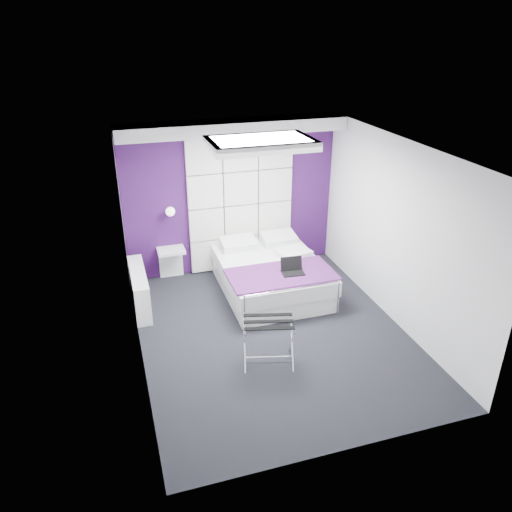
# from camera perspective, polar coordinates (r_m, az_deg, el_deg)

# --- Properties ---
(floor) EXTENTS (4.40, 4.40, 0.00)m
(floor) POSITION_cam_1_polar(r_m,az_deg,el_deg) (7.08, 1.94, -8.85)
(floor) COLOR black
(floor) RESTS_ON ground
(ceiling) EXTENTS (4.40, 4.40, 0.00)m
(ceiling) POSITION_cam_1_polar(r_m,az_deg,el_deg) (6.01, 2.31, 12.09)
(ceiling) COLOR white
(ceiling) RESTS_ON wall_back
(wall_back) EXTENTS (3.60, 0.00, 3.60)m
(wall_back) POSITION_cam_1_polar(r_m,az_deg,el_deg) (8.40, -2.86, 6.75)
(wall_back) COLOR silver
(wall_back) RESTS_ON floor
(wall_left) EXTENTS (0.00, 4.40, 4.40)m
(wall_left) POSITION_cam_1_polar(r_m,az_deg,el_deg) (6.14, -13.98, -1.35)
(wall_left) COLOR silver
(wall_left) RESTS_ON floor
(wall_right) EXTENTS (0.00, 4.40, 4.40)m
(wall_right) POSITION_cam_1_polar(r_m,az_deg,el_deg) (7.20, 15.79, 2.51)
(wall_right) COLOR silver
(wall_right) RESTS_ON floor
(accent_wall) EXTENTS (3.58, 0.02, 2.58)m
(accent_wall) POSITION_cam_1_polar(r_m,az_deg,el_deg) (8.39, -2.84, 6.73)
(accent_wall) COLOR #37114A
(accent_wall) RESTS_ON wall_back
(soffit) EXTENTS (3.58, 0.50, 0.20)m
(soffit) POSITION_cam_1_polar(r_m,az_deg,el_deg) (7.86, -2.58, 14.50)
(soffit) COLOR white
(soffit) RESTS_ON wall_back
(headboard) EXTENTS (1.80, 0.08, 2.30)m
(headboard) POSITION_cam_1_polar(r_m,az_deg,el_deg) (8.42, -1.75, 5.89)
(headboard) COLOR silver
(headboard) RESTS_ON wall_back
(skylight) EXTENTS (1.36, 0.86, 0.12)m
(skylight) POSITION_cam_1_polar(r_m,az_deg,el_deg) (6.58, 0.53, 12.82)
(skylight) COLOR white
(skylight) RESTS_ON ceiling
(wall_lamp) EXTENTS (0.15, 0.15, 0.15)m
(wall_lamp) POSITION_cam_1_polar(r_m,az_deg,el_deg) (8.11, -9.81, 5.12)
(wall_lamp) COLOR white
(wall_lamp) RESTS_ON wall_back
(radiator) EXTENTS (0.22, 1.20, 0.60)m
(radiator) POSITION_cam_1_polar(r_m,az_deg,el_deg) (7.75, -13.17, -3.70)
(radiator) COLOR white
(radiator) RESTS_ON floor
(bed) EXTENTS (1.60, 1.92, 0.68)m
(bed) POSITION_cam_1_polar(r_m,az_deg,el_deg) (7.99, 1.69, -2.16)
(bed) COLOR white
(bed) RESTS_ON floor
(nightstand) EXTENTS (0.44, 0.35, 0.05)m
(nightstand) POSITION_cam_1_polar(r_m,az_deg,el_deg) (8.33, -9.69, 0.63)
(nightstand) COLOR white
(nightstand) RESTS_ON wall_back
(luggage_rack) EXTENTS (0.62, 0.46, 0.61)m
(luggage_rack) POSITION_cam_1_polar(r_m,az_deg,el_deg) (6.39, 1.42, -9.75)
(luggage_rack) COLOR silver
(luggage_rack) RESTS_ON floor
(laptop) EXTENTS (0.33, 0.24, 0.24)m
(laptop) POSITION_cam_1_polar(r_m,az_deg,el_deg) (7.51, 4.11, -1.47)
(laptop) COLOR black
(laptop) RESTS_ON bed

